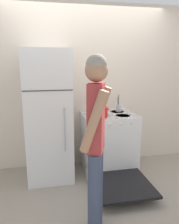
# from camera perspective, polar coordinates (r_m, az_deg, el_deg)

# --- Properties ---
(ground_plane) EXTENTS (14.00, 14.00, 0.00)m
(ground_plane) POSITION_cam_1_polar(r_m,az_deg,el_deg) (3.85, -0.96, -12.75)
(ground_plane) COLOR gray
(wall_back) EXTENTS (10.00, 0.06, 2.55)m
(wall_back) POSITION_cam_1_polar(r_m,az_deg,el_deg) (3.52, -1.13, 6.50)
(wall_back) COLOR beige
(wall_back) RESTS_ON ground_plane
(refrigerator) EXTENTS (0.63, 0.71, 1.84)m
(refrigerator) POSITION_cam_1_polar(r_m,az_deg,el_deg) (3.16, -10.60, -1.00)
(refrigerator) COLOR white
(refrigerator) RESTS_ON ground_plane
(stove_range) EXTENTS (0.79, 1.37, 0.90)m
(stove_range) POSITION_cam_1_polar(r_m,az_deg,el_deg) (3.42, 5.14, -8.09)
(stove_range) COLOR white
(stove_range) RESTS_ON ground_plane
(dutch_oven_pot) EXTENTS (0.28, 0.24, 0.17)m
(dutch_oven_pot) POSITION_cam_1_polar(r_m,az_deg,el_deg) (3.13, 2.71, 0.06)
(dutch_oven_pot) COLOR red
(dutch_oven_pot) RESTS_ON stove_range
(tea_kettle) EXTENTS (0.25, 0.20, 0.25)m
(tea_kettle) POSITION_cam_1_polar(r_m,az_deg,el_deg) (3.38, 1.86, 1.05)
(tea_kettle) COLOR silver
(tea_kettle) RESTS_ON stove_range
(utensil_jar) EXTENTS (0.09, 0.09, 0.27)m
(utensil_jar) POSITION_cam_1_polar(r_m,az_deg,el_deg) (3.49, 7.57, 1.20)
(utensil_jar) COLOR #B7BABF
(utensil_jar) RESTS_ON stove_range
(person) EXTENTS (0.37, 0.42, 1.74)m
(person) POSITION_cam_1_polar(r_m,az_deg,el_deg) (2.04, 1.70, -6.47)
(person) COLOR #38425B
(person) RESTS_ON ground_plane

